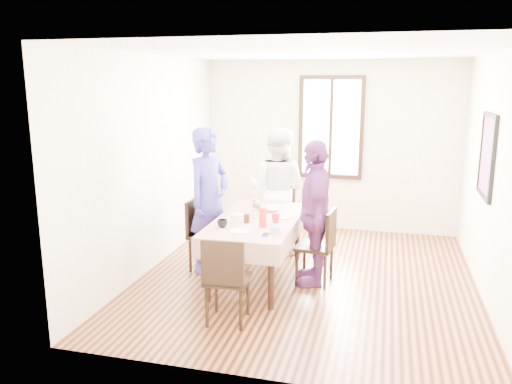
# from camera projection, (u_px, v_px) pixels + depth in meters

# --- Properties ---
(ground) EXTENTS (4.50, 4.50, 0.00)m
(ground) POSITION_uv_depth(u_px,v_px,m) (307.00, 278.00, 6.29)
(ground) COLOR black
(ground) RESTS_ON ground
(back_wall) EXTENTS (4.00, 0.00, 4.00)m
(back_wall) POSITION_uv_depth(u_px,v_px,m) (331.00, 146.00, 8.12)
(back_wall) COLOR #EFE3C5
(back_wall) RESTS_ON ground
(right_wall) EXTENTS (0.00, 4.50, 4.50)m
(right_wall) POSITION_uv_depth(u_px,v_px,m) (493.00, 178.00, 5.51)
(right_wall) COLOR #EFE3C5
(right_wall) RESTS_ON ground
(window_frame) EXTENTS (1.02, 0.06, 1.62)m
(window_frame) POSITION_uv_depth(u_px,v_px,m) (331.00, 128.00, 8.04)
(window_frame) COLOR black
(window_frame) RESTS_ON back_wall
(window_pane) EXTENTS (0.90, 0.02, 1.50)m
(window_pane) POSITION_uv_depth(u_px,v_px,m) (331.00, 128.00, 8.05)
(window_pane) COLOR white
(window_pane) RESTS_ON back_wall
(art_poster) EXTENTS (0.04, 0.76, 0.96)m
(art_poster) POSITION_uv_depth(u_px,v_px,m) (487.00, 156.00, 5.75)
(art_poster) COLOR red
(art_poster) RESTS_ON right_wall
(dining_table) EXTENTS (0.83, 1.71, 0.75)m
(dining_table) POSITION_uv_depth(u_px,v_px,m) (257.00, 249.00, 6.19)
(dining_table) COLOR black
(dining_table) RESTS_ON ground
(tablecloth) EXTENTS (0.95, 1.83, 0.01)m
(tablecloth) POSITION_uv_depth(u_px,v_px,m) (257.00, 219.00, 6.11)
(tablecloth) COLOR #5C130B
(tablecloth) RESTS_ON dining_table
(chair_left) EXTENTS (0.44, 0.44, 0.91)m
(chair_left) POSITION_uv_depth(u_px,v_px,m) (207.00, 235.00, 6.50)
(chair_left) COLOR black
(chair_left) RESTS_ON ground
(chair_right) EXTENTS (0.46, 0.46, 0.91)m
(chair_right) POSITION_uv_depth(u_px,v_px,m) (315.00, 246.00, 6.05)
(chair_right) COLOR black
(chair_right) RESTS_ON ground
(chair_far) EXTENTS (0.45, 0.45, 0.91)m
(chair_far) POSITION_uv_depth(u_px,v_px,m) (277.00, 218.00, 7.28)
(chair_far) COLOR black
(chair_far) RESTS_ON ground
(chair_near) EXTENTS (0.45, 0.45, 0.91)m
(chair_near) POSITION_uv_depth(u_px,v_px,m) (228.00, 279.00, 5.07)
(chair_near) COLOR black
(chair_near) RESTS_ON ground
(person_left) EXTENTS (0.65, 0.78, 1.82)m
(person_left) POSITION_uv_depth(u_px,v_px,m) (208.00, 200.00, 6.39)
(person_left) COLOR #3B3291
(person_left) RESTS_ON ground
(person_far) EXTENTS (0.94, 0.79, 1.75)m
(person_far) POSITION_uv_depth(u_px,v_px,m) (277.00, 190.00, 7.17)
(person_far) COLOR white
(person_far) RESTS_ON ground
(person_right) EXTENTS (0.61, 1.08, 1.73)m
(person_right) POSITION_uv_depth(u_px,v_px,m) (314.00, 213.00, 5.97)
(person_right) COLOR #642B6C
(person_right) RESTS_ON ground
(mug_black) EXTENTS (0.15, 0.15, 0.09)m
(mug_black) POSITION_uv_depth(u_px,v_px,m) (222.00, 223.00, 5.74)
(mug_black) COLOR black
(mug_black) RESTS_ON tablecloth
(mug_flag) EXTENTS (0.14, 0.14, 0.09)m
(mug_flag) POSITION_uv_depth(u_px,v_px,m) (275.00, 219.00, 5.93)
(mug_flag) COLOR red
(mug_flag) RESTS_ON tablecloth
(mug_green) EXTENTS (0.14, 0.14, 0.08)m
(mug_green) POSITION_uv_depth(u_px,v_px,m) (257.00, 207.00, 6.50)
(mug_green) COLOR #0C7226
(mug_green) RESTS_ON tablecloth
(serving_bowl) EXTENTS (0.24, 0.24, 0.05)m
(serving_bowl) POSITION_uv_depth(u_px,v_px,m) (271.00, 209.00, 6.45)
(serving_bowl) COLOR white
(serving_bowl) RESTS_ON tablecloth
(juice_carton) EXTENTS (0.07, 0.07, 0.22)m
(juice_carton) POSITION_uv_depth(u_px,v_px,m) (263.00, 217.00, 5.74)
(juice_carton) COLOR red
(juice_carton) RESTS_ON tablecloth
(butter_tub) EXTENTS (0.10, 0.10, 0.05)m
(butter_tub) POSITION_uv_depth(u_px,v_px,m) (276.00, 231.00, 5.53)
(butter_tub) COLOR white
(butter_tub) RESTS_ON tablecloth
(jam_jar) EXTENTS (0.07, 0.07, 0.10)m
(jam_jar) POSITION_uv_depth(u_px,v_px,m) (247.00, 218.00, 5.93)
(jam_jar) COLOR black
(jam_jar) RESTS_ON tablecloth
(drinking_glass) EXTENTS (0.08, 0.08, 0.11)m
(drinking_glass) POSITION_uv_depth(u_px,v_px,m) (234.00, 219.00, 5.89)
(drinking_glass) COLOR silver
(drinking_glass) RESTS_ON tablecloth
(smartphone) EXTENTS (0.06, 0.13, 0.01)m
(smartphone) POSITION_uv_depth(u_px,v_px,m) (265.00, 234.00, 5.47)
(smartphone) COLOR black
(smartphone) RESTS_ON tablecloth
(flower_vase) EXTENTS (0.06, 0.06, 0.12)m
(flower_vase) POSITION_uv_depth(u_px,v_px,m) (255.00, 213.00, 6.13)
(flower_vase) COLOR silver
(flower_vase) RESTS_ON tablecloth
(plate_left) EXTENTS (0.20, 0.20, 0.01)m
(plate_left) POSITION_uv_depth(u_px,v_px,m) (237.00, 214.00, 6.28)
(plate_left) COLOR white
(plate_left) RESTS_ON tablecloth
(plate_right) EXTENTS (0.20, 0.20, 0.01)m
(plate_right) POSITION_uv_depth(u_px,v_px,m) (283.00, 217.00, 6.15)
(plate_right) COLOR white
(plate_right) RESTS_ON tablecloth
(plate_far) EXTENTS (0.20, 0.20, 0.01)m
(plate_far) POSITION_uv_depth(u_px,v_px,m) (271.00, 206.00, 6.71)
(plate_far) COLOR white
(plate_far) RESTS_ON tablecloth
(plate_near) EXTENTS (0.20, 0.20, 0.01)m
(plate_near) POSITION_uv_depth(u_px,v_px,m) (240.00, 232.00, 5.57)
(plate_near) COLOR white
(plate_near) RESTS_ON tablecloth
(butter_lid) EXTENTS (0.12, 0.12, 0.01)m
(butter_lid) POSITION_uv_depth(u_px,v_px,m) (276.00, 228.00, 5.53)
(butter_lid) COLOR blue
(butter_lid) RESTS_ON butter_tub
(flower_bunch) EXTENTS (0.09, 0.09, 0.10)m
(flower_bunch) POSITION_uv_depth(u_px,v_px,m) (255.00, 204.00, 6.10)
(flower_bunch) COLOR yellow
(flower_bunch) RESTS_ON flower_vase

